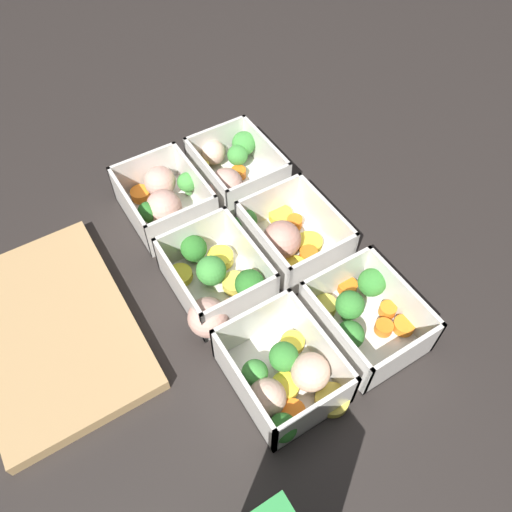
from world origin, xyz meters
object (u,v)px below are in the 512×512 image
object	(u,v)px
container_near_right	(231,168)
container_far_right	(164,199)
container_far_center	(215,282)
container_near_center	(288,238)
container_near_left	(363,314)
container_far_left	(285,378)

from	to	relation	value
container_near_right	container_far_right	size ratio (longest dim) A/B	1.07
container_far_center	container_near_center	bearing A→B (deg)	-83.90
container_near_left	container_far_left	world-z (taller)	same
container_far_left	container_far_center	distance (m)	0.15
container_near_center	container_far_right	bearing A→B (deg)	36.52
container_far_left	container_far_right	size ratio (longest dim) A/B	1.05
container_near_right	container_far_center	bearing A→B (deg)	144.59
container_near_center	container_far_left	size ratio (longest dim) A/B	0.98
container_near_right	container_far_left	size ratio (longest dim) A/B	1.02
container_far_left	container_far_center	bearing A→B (deg)	1.69
container_near_center	container_far_right	size ratio (longest dim) A/B	1.04
container_near_left	container_far_right	xyz separation A→B (m)	(0.30, 0.12, 0.00)
container_near_left	container_near_center	xyz separation A→B (m)	(0.15, 0.01, -0.00)
container_near_right	container_far_center	xyz separation A→B (m)	(-0.17, 0.12, 0.00)
container_near_left	container_near_center	bearing A→B (deg)	4.04
container_near_left	container_far_right	world-z (taller)	same
container_far_left	container_far_right	bearing A→B (deg)	-0.39
container_near_left	container_near_right	bearing A→B (deg)	1.40
container_near_center	container_far_right	world-z (taller)	same
container_near_right	container_far_left	distance (m)	0.34
container_near_left	container_far_center	xyz separation A→B (m)	(0.13, 0.13, 0.00)
container_near_left	container_far_left	bearing A→B (deg)	98.52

